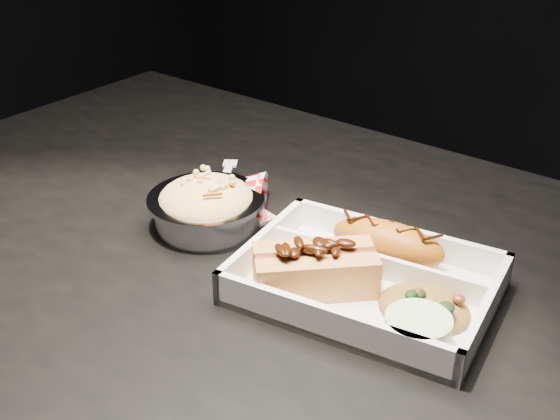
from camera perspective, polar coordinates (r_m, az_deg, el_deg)
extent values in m
cube|color=black|center=(0.78, -1.59, -5.00)|extent=(1.20, 0.80, 0.03)
cylinder|color=black|center=(1.52, -9.27, -3.88)|extent=(0.05, 0.05, 0.72)
cube|color=white|center=(0.72, 6.92, -6.55)|extent=(0.27, 0.21, 0.01)
cube|color=white|center=(0.78, 9.44, -2.43)|extent=(0.25, 0.04, 0.04)
cube|color=white|center=(0.65, 4.00, -9.33)|extent=(0.25, 0.04, 0.04)
cube|color=white|center=(0.76, -1.45, -3.10)|extent=(0.03, 0.18, 0.04)
cube|color=white|center=(0.69, 16.38, -8.14)|extent=(0.03, 0.18, 0.04)
cube|color=white|center=(0.74, 7.74, -4.72)|extent=(0.23, 0.04, 0.03)
ellipsoid|color=#AF5A11|center=(0.75, 8.73, -2.65)|extent=(0.13, 0.07, 0.05)
cube|color=#E1964C|center=(0.69, 3.09, -5.70)|extent=(0.10, 0.10, 0.04)
cube|color=#E1964C|center=(0.72, 2.65, -4.18)|extent=(0.10, 0.10, 0.04)
cylinder|color=brown|center=(0.70, 2.88, -4.31)|extent=(0.10, 0.10, 0.03)
ellipsoid|color=olive|center=(0.69, 11.71, -7.04)|extent=(0.10, 0.09, 0.03)
cylinder|color=beige|center=(0.65, 11.11, -9.65)|extent=(0.06, 0.06, 0.03)
cylinder|color=silver|center=(0.83, -5.97, -0.22)|extent=(0.12, 0.12, 0.04)
cylinder|color=silver|center=(0.82, -6.03, 0.90)|extent=(0.14, 0.14, 0.01)
ellipsoid|color=beige|center=(0.82, -6.03, 0.90)|extent=(0.11, 0.11, 0.04)
cube|color=red|center=(0.86, -4.83, -0.25)|extent=(0.13, 0.11, 0.00)
cone|color=red|center=(0.87, -4.93, 1.11)|extent=(0.15, 0.14, 0.10)
cube|color=white|center=(0.92, -4.39, 2.88)|extent=(0.04, 0.06, 0.00)
cube|color=white|center=(0.95, -4.07, 3.79)|extent=(0.02, 0.02, 0.00)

